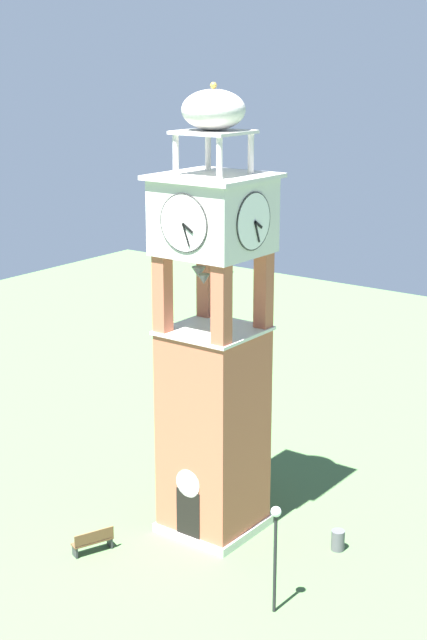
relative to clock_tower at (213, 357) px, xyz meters
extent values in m
plane|color=#476B3D|center=(0.00, 0.00, -7.17)|extent=(80.00, 80.00, 0.00)
cube|color=#AD5B42|center=(0.00, 0.00, -3.08)|extent=(3.26, 3.26, 8.17)
cube|color=beige|center=(0.00, 0.00, -6.99)|extent=(3.46, 3.46, 0.35)
cube|color=black|center=(0.00, -1.64, -6.02)|extent=(1.10, 0.04, 2.20)
cylinder|color=beige|center=(0.00, -1.64, -4.62)|extent=(1.10, 0.04, 1.10)
cube|color=#AD5B42|center=(-1.35, -1.35, 2.52)|extent=(0.56, 0.56, 3.03)
cube|color=#AD5B42|center=(1.35, -1.35, 2.52)|extent=(0.56, 0.56, 3.03)
cube|color=#AD5B42|center=(-1.35, 1.35, 2.52)|extent=(0.56, 0.56, 3.03)
cube|color=#AD5B42|center=(1.35, 1.35, 2.52)|extent=(0.56, 0.56, 3.03)
cube|color=beige|center=(0.00, 0.00, 1.07)|extent=(3.42, 3.42, 0.12)
cone|color=#4C4C51|center=(0.72, -0.12, 3.21)|extent=(0.46, 0.46, 0.50)
cone|color=#4C4C51|center=(-0.02, 0.73, 3.21)|extent=(0.43, 0.43, 0.46)
cone|color=#4C4C51|center=(-0.73, 0.05, 3.21)|extent=(0.54, 0.54, 0.42)
cone|color=#4C4C51|center=(0.09, -0.73, 3.21)|extent=(0.45, 0.45, 0.36)
cube|color=beige|center=(0.00, 0.00, 5.40)|extent=(3.50, 3.50, 2.74)
cylinder|color=white|center=(0.00, -1.77, 5.40)|extent=(2.08, 0.05, 2.08)
torus|color=black|center=(0.00, -1.77, 5.40)|extent=(2.10, 0.06, 2.10)
cube|color=black|center=(0.22, -1.83, 5.27)|extent=(0.49, 0.03, 0.35)
cube|color=black|center=(0.15, -1.83, 5.01)|extent=(0.35, 0.03, 0.80)
cylinder|color=white|center=(0.00, 1.77, 5.40)|extent=(2.08, 0.05, 2.08)
torus|color=black|center=(0.00, 1.77, 5.40)|extent=(2.10, 0.06, 2.10)
cube|color=black|center=(0.22, 1.83, 5.27)|extent=(0.49, 0.03, 0.35)
cube|color=black|center=(0.15, 1.83, 5.01)|extent=(0.35, 0.03, 0.80)
cylinder|color=white|center=(-1.77, 0.00, 5.40)|extent=(0.05, 2.08, 2.08)
torus|color=black|center=(-1.77, 0.00, 5.40)|extent=(0.06, 2.10, 2.10)
cube|color=black|center=(-1.83, 0.22, 5.27)|extent=(0.03, 0.49, 0.35)
cube|color=black|center=(-1.83, 0.15, 5.01)|extent=(0.03, 0.35, 0.80)
cylinder|color=white|center=(1.77, 0.00, 5.40)|extent=(0.05, 2.08, 2.08)
torus|color=black|center=(1.77, 0.00, 5.40)|extent=(0.06, 2.10, 2.10)
cube|color=black|center=(1.83, 0.22, 5.27)|extent=(0.03, 0.49, 0.35)
cube|color=black|center=(1.83, 0.15, 5.01)|extent=(0.03, 0.35, 0.80)
cube|color=beige|center=(0.00, 0.00, 6.86)|extent=(3.86, 3.86, 0.16)
cylinder|color=beige|center=(-0.96, -0.96, 7.65)|extent=(0.22, 0.22, 1.43)
cylinder|color=beige|center=(0.96, -0.96, 7.65)|extent=(0.22, 0.22, 1.43)
cylinder|color=beige|center=(-0.96, 0.96, 7.65)|extent=(0.22, 0.22, 1.43)
cylinder|color=beige|center=(0.96, 0.96, 7.65)|extent=(0.22, 0.22, 1.43)
cube|color=beige|center=(0.00, 0.00, 8.43)|extent=(2.36, 2.36, 0.12)
ellipsoid|color=beige|center=(0.00, 0.00, 9.21)|extent=(2.28, 2.28, 1.43)
sphere|color=#B79338|center=(0.00, 0.00, 10.04)|extent=(0.24, 0.24, 0.24)
cube|color=brown|center=(-2.56, -4.28, -6.72)|extent=(1.01, 1.65, 0.06)
cube|color=brown|center=(-2.39, -4.35, -6.44)|extent=(0.65, 1.50, 0.44)
cube|color=#2D2D33|center=(-2.84, -4.95, -6.96)|extent=(0.40, 0.22, 0.42)
cube|color=#2D2D33|center=(-2.29, -3.62, -6.96)|extent=(0.40, 0.22, 0.42)
cylinder|color=black|center=(5.16, -3.51, -5.39)|extent=(0.12, 0.12, 3.56)
sphere|color=silver|center=(5.16, -3.51, -3.42)|extent=(0.36, 0.36, 0.36)
cylinder|color=#4C4C51|center=(4.87, 1.40, -6.77)|extent=(0.52, 0.52, 0.80)
ellipsoid|color=#234C28|center=(-2.09, 1.55, -6.79)|extent=(0.89, 0.89, 0.74)
ellipsoid|color=#234C28|center=(-1.56, 3.39, -6.76)|extent=(1.13, 1.13, 0.80)
camera|label=1|loc=(20.02, -27.11, 11.01)|focal=52.35mm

